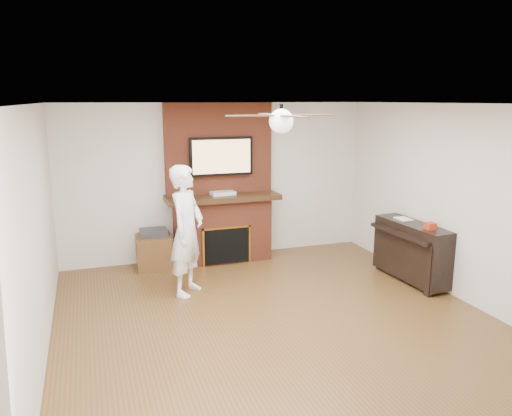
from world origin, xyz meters
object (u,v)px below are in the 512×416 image
object	(u,v)px
side_table	(154,250)
fireplace	(221,199)
piano	(412,250)
person	(187,231)

from	to	relation	value
side_table	fireplace	bearing A→B (deg)	6.39
side_table	piano	world-z (taller)	piano
fireplace	person	distance (m)	1.51
piano	fireplace	bearing A→B (deg)	137.99
fireplace	piano	bearing A→B (deg)	-38.78
fireplace	person	world-z (taller)	fireplace
person	side_table	xyz separation A→B (m)	(-0.29, 1.20, -0.59)
fireplace	piano	xyz separation A→B (m)	(2.29, -1.84, -0.54)
piano	side_table	bearing A→B (deg)	149.15
fireplace	side_table	bearing A→B (deg)	-176.51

